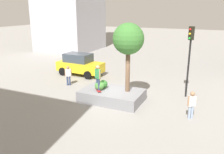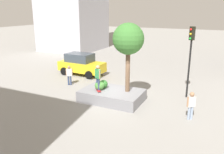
# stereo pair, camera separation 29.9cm
# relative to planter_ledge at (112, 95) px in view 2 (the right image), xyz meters

# --- Properties ---
(ground_plane) EXTENTS (120.00, 120.00, 0.00)m
(ground_plane) POSITION_rel_planter_ledge_xyz_m (0.10, 0.11, -0.35)
(ground_plane) COLOR gray
(planter_ledge) EXTENTS (3.89, 2.50, 0.70)m
(planter_ledge) POSITION_rel_planter_ledge_xyz_m (0.00, 0.00, 0.00)
(planter_ledge) COLOR gray
(planter_ledge) RESTS_ON ground
(plaza_tree) EXTENTS (1.91, 1.91, 4.29)m
(plaza_tree) POSITION_rel_planter_ledge_xyz_m (0.94, 0.30, 3.62)
(plaza_tree) COLOR brown
(plaza_tree) RESTS_ON planter_ledge
(boxwood_shrub) EXTENTS (0.61, 0.61, 0.61)m
(boxwood_shrub) POSITION_rel_planter_ledge_xyz_m (-0.77, -0.27, 0.66)
(boxwood_shrub) COLOR #4C8C3D
(boxwood_shrub) RESTS_ON planter_ledge
(hedge_clump) EXTENTS (0.56, 0.56, 0.56)m
(hedge_clump) POSITION_rel_planter_ledge_xyz_m (-0.71, 0.17, 0.63)
(hedge_clump) COLOR #2D6628
(hedge_clump) RESTS_ON planter_ledge
(skateboard) EXTENTS (0.70, 0.73, 0.07)m
(skateboard) POSITION_rel_planter_ledge_xyz_m (-0.77, -0.46, 0.41)
(skateboard) COLOR #A51E1E
(skateboard) RESTS_ON planter_ledge
(skateboarder) EXTENTS (0.48, 0.38, 1.61)m
(skateboarder) POSITION_rel_planter_ledge_xyz_m (-0.77, -0.46, 1.35)
(skateboarder) COLOR navy
(skateboarder) RESTS_ON skateboard
(taxi_cab) EXTENTS (4.23, 2.09, 1.94)m
(taxi_cab) POSITION_rel_planter_ledge_xyz_m (-5.24, 4.49, 0.63)
(taxi_cab) COLOR gold
(taxi_cab) RESTS_ON ground
(traffic_light_corner) EXTENTS (0.36, 0.37, 4.70)m
(traffic_light_corner) POSITION_rel_planter_ledge_xyz_m (4.26, 2.77, 2.84)
(traffic_light_corner) COLOR black
(traffic_light_corner) RESTS_ON ground
(pedestrian_crossing) EXTENTS (0.43, 0.41, 1.56)m
(pedestrian_crossing) POSITION_rel_planter_ledge_xyz_m (4.98, -0.61, 0.55)
(pedestrian_crossing) COLOR #8C9EB7
(pedestrian_crossing) RESTS_ON ground
(bystander_watching) EXTENTS (0.46, 0.37, 1.54)m
(bystander_watching) POSITION_rel_planter_ledge_xyz_m (-4.42, 1.52, 0.54)
(bystander_watching) COLOR navy
(bystander_watching) RESTS_ON ground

